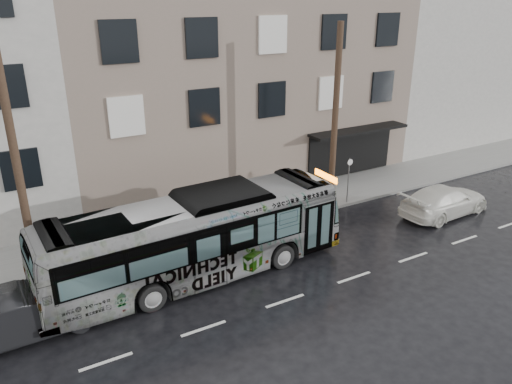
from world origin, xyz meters
TOP-DOWN VIEW (x-y plane):
  - ground at (0.00, 0.00)m, footprint 120.00×120.00m
  - sidewalk at (0.00, 4.90)m, footprint 90.00×3.60m
  - building_taupe at (5.00, 12.70)m, footprint 20.00×12.00m
  - building_filler at (24.00, 12.70)m, footprint 18.00×12.00m
  - utility_pole_front at (6.50, 3.30)m, footprint 0.30×0.30m
  - utility_pole_rear at (-7.50, 3.30)m, footprint 0.30×0.30m
  - sign_post at (7.60, 3.30)m, footprint 0.06×0.06m
  - bus at (-2.04, 0.65)m, footprint 12.09×3.26m
  - white_sedan at (10.99, -0.05)m, footprint 5.20×2.35m
  - dark_sedan at (-8.16, 0.03)m, footprint 5.00×1.90m

SIDE VIEW (x-z plane):
  - ground at x=0.00m, z-range 0.00..0.00m
  - sidewalk at x=0.00m, z-range 0.00..0.15m
  - white_sedan at x=10.99m, z-range 0.00..1.48m
  - dark_sedan at x=-8.16m, z-range 0.00..1.63m
  - sign_post at x=7.60m, z-range 0.15..2.55m
  - bus at x=-2.04m, z-range 0.00..3.34m
  - utility_pole_front at x=6.50m, z-range 0.15..9.15m
  - utility_pole_rear at x=-7.50m, z-range 0.15..9.15m
  - building_taupe at x=5.00m, z-range 0.00..11.00m
  - building_filler at x=24.00m, z-range 0.00..12.00m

